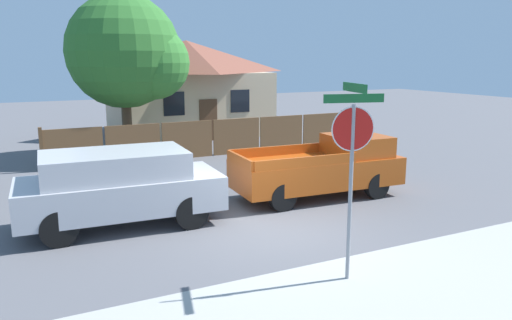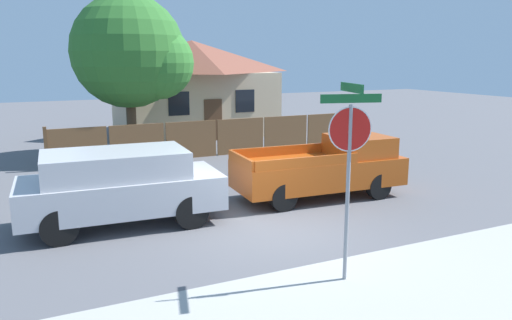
{
  "view_description": "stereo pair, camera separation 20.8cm",
  "coord_description": "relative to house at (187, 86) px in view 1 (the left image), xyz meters",
  "views": [
    {
      "loc": [
        -5.27,
        -9.65,
        3.95
      ],
      "look_at": [
        -0.19,
        0.56,
        1.6
      ],
      "focal_mm": 35.0,
      "sensor_mm": 36.0,
      "label": 1
    },
    {
      "loc": [
        -5.08,
        -9.74,
        3.95
      ],
      "look_at": [
        -0.19,
        0.56,
        1.6
      ],
      "focal_mm": 35.0,
      "sensor_mm": 36.0,
      "label": 2
    }
  ],
  "objects": [
    {
      "name": "orange_pickup",
      "position": [
        -0.61,
        -13.71,
        -1.65
      ],
      "size": [
        4.91,
        2.11,
        1.72
      ],
      "rotation": [
        0.0,
        0.0,
        -0.06
      ],
      "color": "#B74C14",
      "rests_on": "ground"
    },
    {
      "name": "ground_plane",
      "position": [
        -3.28,
        -15.71,
        -2.5
      ],
      "size": [
        80.0,
        80.0,
        0.0
      ],
      "primitive_type": "plane",
      "color": "#56565B"
    },
    {
      "name": "oak_tree",
      "position": [
        -4.02,
        -4.9,
        1.59
      ],
      "size": [
        4.76,
        4.53,
        6.46
      ],
      "color": "brown",
      "rests_on": "ground"
    },
    {
      "name": "sidewalk_strip",
      "position": [
        -3.28,
        -19.31,
        -2.49
      ],
      "size": [
        36.0,
        3.2,
        0.01
      ],
      "color": "#A3A39E",
      "rests_on": "ground"
    },
    {
      "name": "wooden_fence",
      "position": [
        -1.21,
        -6.61,
        -1.76
      ],
      "size": [
        12.99,
        0.12,
        1.57
      ],
      "color": "brown",
      "rests_on": "ground"
    },
    {
      "name": "house",
      "position": [
        0.0,
        0.0,
        0.0
      ],
      "size": [
        8.06,
        6.51,
        4.82
      ],
      "color": "beige",
      "rests_on": "ground"
    },
    {
      "name": "red_suv",
      "position": [
        -6.36,
        -13.7,
        -1.5
      ],
      "size": [
        4.77,
        2.3,
        1.8
      ],
      "rotation": [
        0.0,
        0.0,
        -0.06
      ],
      "color": "#B7B7BC",
      "rests_on": "ground"
    },
    {
      "name": "stop_sign",
      "position": [
        -3.29,
        -18.52,
        -0.06
      ],
      "size": [
        1.06,
        0.95,
        3.53
      ],
      "rotation": [
        0.0,
        0.0,
        -0.25
      ],
      "color": "gray",
      "rests_on": "ground"
    }
  ]
}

